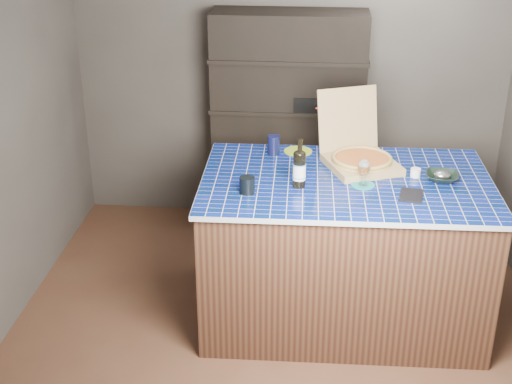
# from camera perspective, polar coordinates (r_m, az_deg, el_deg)

# --- Properties ---
(room) EXTENTS (3.50, 3.50, 3.50)m
(room) POSITION_cam_1_polar(r_m,az_deg,el_deg) (4.22, 1.66, 3.04)
(room) COLOR brown
(room) RESTS_ON ground
(shelving_unit) EXTENTS (1.20, 0.41, 1.80)m
(shelving_unit) POSITION_cam_1_polar(r_m,az_deg,el_deg) (5.77, 2.61, 5.47)
(shelving_unit) COLOR black
(shelving_unit) RESTS_ON floor
(kitchen_island) EXTENTS (1.85, 1.19, 1.00)m
(kitchen_island) POSITION_cam_1_polar(r_m,az_deg,el_deg) (4.75, 6.95, -4.54)
(kitchen_island) COLOR #4C301E
(kitchen_island) RESTS_ON floor
(pizza_box) EXTENTS (0.58, 0.64, 0.46)m
(pizza_box) POSITION_cam_1_polar(r_m,az_deg,el_deg) (4.71, 8.34, 2.78)
(pizza_box) COLOR tan
(pizza_box) RESTS_ON kitchen_island
(mead_bottle) EXTENTS (0.08, 0.08, 0.31)m
(mead_bottle) POSITION_cam_1_polar(r_m,az_deg,el_deg) (4.35, 3.49, 1.91)
(mead_bottle) COLOR black
(mead_bottle) RESTS_ON kitchen_island
(teal_trivet) EXTENTS (0.15, 0.15, 0.01)m
(teal_trivet) POSITION_cam_1_polar(r_m,az_deg,el_deg) (4.45, 8.54, 0.56)
(teal_trivet) COLOR #187E80
(teal_trivet) RESTS_ON kitchen_island
(wine_glass) EXTENTS (0.07, 0.07, 0.17)m
(wine_glass) POSITION_cam_1_polar(r_m,az_deg,el_deg) (4.40, 8.63, 1.94)
(wine_glass) COLOR white
(wine_glass) RESTS_ON teal_trivet
(tumbler) EXTENTS (0.09, 0.09, 0.10)m
(tumbler) POSITION_cam_1_polar(r_m,az_deg,el_deg) (4.28, -0.71, 0.56)
(tumbler) COLOR black
(tumbler) RESTS_ON kitchen_island
(dvd_case) EXTENTS (0.17, 0.21, 0.01)m
(dvd_case) POSITION_cam_1_polar(r_m,az_deg,el_deg) (4.36, 12.32, -0.26)
(dvd_case) COLOR black
(dvd_case) RESTS_ON kitchen_island
(bowl) EXTENTS (0.23, 0.23, 0.05)m
(bowl) POSITION_cam_1_polar(r_m,az_deg,el_deg) (4.61, 14.66, 1.18)
(bowl) COLOR black
(bowl) RESTS_ON kitchen_island
(foil_contents) EXTENTS (0.11, 0.09, 0.05)m
(foil_contents) POSITION_cam_1_polar(r_m,az_deg,el_deg) (4.61, 14.68, 1.35)
(foil_contents) COLOR #ABA8B3
(foil_contents) RESTS_ON bowl
(white_jar) EXTENTS (0.06, 0.06, 0.05)m
(white_jar) POSITION_cam_1_polar(r_m,az_deg,el_deg) (4.63, 12.64, 1.52)
(white_jar) COLOR white
(white_jar) RESTS_ON kitchen_island
(navy_cup) EXTENTS (0.08, 0.08, 0.13)m
(navy_cup) POSITION_cam_1_polar(r_m,az_deg,el_deg) (4.87, 1.42, 3.79)
(navy_cup) COLOR black
(navy_cup) RESTS_ON kitchen_island
(green_trivet) EXTENTS (0.20, 0.20, 0.01)m
(green_trivet) POSITION_cam_1_polar(r_m,az_deg,el_deg) (4.93, 3.38, 3.28)
(green_trivet) COLOR #90B226
(green_trivet) RESTS_ON kitchen_island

